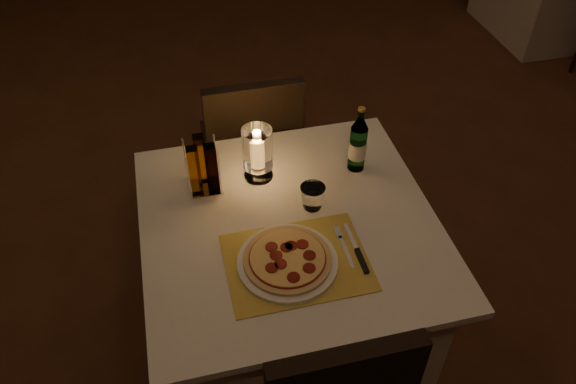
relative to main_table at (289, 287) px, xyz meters
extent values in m
cube|color=#4B2818|center=(0.10, 0.65, -0.38)|extent=(8.00, 10.00, 0.02)
cube|color=silver|center=(0.00, 0.00, -0.02)|extent=(0.88, 0.88, 0.71)
cube|color=silver|center=(0.00, 0.00, 0.35)|extent=(1.00, 1.00, 0.03)
cube|color=black|center=(0.00, 0.80, 0.09)|extent=(0.42, 0.42, 0.05)
cube|color=black|center=(0.00, 0.61, 0.32)|extent=(0.42, 0.05, 0.42)
cylinder|color=black|center=(0.17, 0.97, -0.15)|extent=(0.03, 0.03, 0.44)
cylinder|color=black|center=(-0.17, 0.97, -0.15)|extent=(0.03, 0.03, 0.44)
cylinder|color=black|center=(0.17, 0.63, -0.15)|extent=(0.03, 0.03, 0.44)
cylinder|color=black|center=(-0.17, 0.63, -0.15)|extent=(0.03, 0.03, 0.44)
cube|color=gold|center=(-0.02, -0.18, 0.37)|extent=(0.45, 0.34, 0.00)
cylinder|color=white|center=(-0.05, -0.18, 0.38)|extent=(0.32, 0.32, 0.01)
cylinder|color=#D8B77F|center=(-0.05, -0.18, 0.39)|extent=(0.28, 0.28, 0.01)
cylinder|color=maroon|center=(-0.05, -0.18, 0.40)|extent=(0.24, 0.24, 0.00)
cylinder|color=#EACC7F|center=(-0.05, -0.18, 0.40)|extent=(0.24, 0.24, 0.00)
cylinder|color=maroon|center=(0.01, -0.14, 0.40)|extent=(0.04, 0.04, 0.00)
cylinder|color=maroon|center=(-0.03, -0.14, 0.40)|extent=(0.04, 0.04, 0.00)
cylinder|color=maroon|center=(-0.04, -0.14, 0.40)|extent=(0.04, 0.04, 0.00)
cylinder|color=maroon|center=(-0.09, -0.13, 0.40)|extent=(0.04, 0.04, 0.00)
cylinder|color=maroon|center=(-0.08, -0.17, 0.40)|extent=(0.04, 0.04, 0.00)
cylinder|color=maroon|center=(-0.11, -0.21, 0.40)|extent=(0.04, 0.04, 0.00)
cylinder|color=maroon|center=(-0.08, -0.21, 0.40)|extent=(0.04, 0.04, 0.00)
cylinder|color=maroon|center=(-0.05, -0.26, 0.40)|extent=(0.04, 0.04, 0.00)
cylinder|color=maroon|center=(0.00, -0.24, 0.40)|extent=(0.04, 0.04, 0.00)
cylinder|color=maroon|center=(0.02, -0.19, 0.40)|extent=(0.04, 0.04, 0.00)
cube|color=silver|center=(0.14, -0.18, 0.37)|extent=(0.01, 0.14, 0.00)
cube|color=silver|center=(0.14, -0.09, 0.37)|extent=(0.02, 0.05, 0.00)
cube|color=black|center=(0.18, -0.23, 0.38)|extent=(0.02, 0.10, 0.01)
cube|color=silver|center=(0.18, -0.12, 0.37)|extent=(0.01, 0.12, 0.00)
cylinder|color=#539B59|center=(0.31, 0.22, 0.46)|extent=(0.06, 0.06, 0.18)
cylinder|color=#539B59|center=(0.31, 0.22, 0.61)|extent=(0.02, 0.02, 0.03)
cylinder|color=gold|center=(0.31, 0.22, 0.63)|extent=(0.03, 0.03, 0.01)
cylinder|color=silver|center=(0.31, 0.22, 0.45)|extent=(0.06, 0.06, 0.07)
cylinder|color=white|center=(-0.06, 0.25, 0.37)|extent=(0.11, 0.11, 0.01)
cylinder|color=white|center=(-0.06, 0.25, 0.40)|extent=(0.02, 0.02, 0.04)
cylinder|color=white|center=(-0.06, 0.25, 0.50)|extent=(0.11, 0.11, 0.16)
cylinder|color=white|center=(-0.06, 0.25, 0.48)|extent=(0.03, 0.03, 0.12)
ellipsoid|color=orange|center=(-0.06, 0.25, 0.55)|extent=(0.02, 0.02, 0.03)
cube|color=white|center=(-0.26, 0.24, 0.37)|extent=(0.12, 0.12, 0.01)
cylinder|color=white|center=(-0.31, 0.19, 0.46)|extent=(0.01, 0.01, 0.18)
cylinder|color=white|center=(-0.20, 0.19, 0.46)|extent=(0.01, 0.01, 0.18)
cylinder|color=white|center=(-0.31, 0.30, 0.46)|extent=(0.01, 0.01, 0.18)
cylinder|color=white|center=(-0.20, 0.30, 0.46)|extent=(0.01, 0.01, 0.18)
cube|color=#BF8C33|center=(-0.29, 0.21, 0.47)|extent=(0.04, 0.04, 0.20)
cube|color=#3F1E14|center=(-0.23, 0.21, 0.47)|extent=(0.04, 0.04, 0.20)
cube|color=#BF8C33|center=(-0.26, 0.27, 0.47)|extent=(0.04, 0.04, 0.20)
camera|label=1|loc=(-0.32, -1.29, 1.75)|focal=35.00mm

